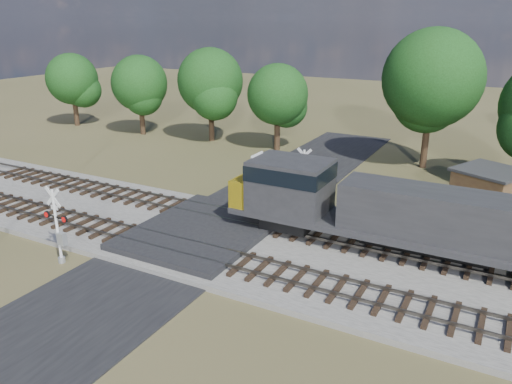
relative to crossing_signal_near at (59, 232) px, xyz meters
The scene contains 9 objects.
ground 7.43m from the crossing_signal_near, 50.77° to the left, with size 160.00×160.00×0.00m, color #474726.
ballast_bed 15.87m from the crossing_signal_near, 22.71° to the left, with size 140.00×10.00×0.30m, color gray.
road 7.42m from the crossing_signal_near, 50.77° to the left, with size 7.00×60.00×0.08m, color black.
crossing_panel 7.75m from the crossing_signal_near, 53.14° to the left, with size 7.00×9.00×0.62m, color #262628.
track_near 8.59m from the crossing_signal_near, 25.06° to the left, with size 140.00×2.60×0.33m.
track_far 11.61m from the crossing_signal_near, 48.18° to the left, with size 140.00×2.60×0.33m.
crossing_signal_near is the anchor object (origin of this frame).
crossing_signal_far 15.22m from the crossing_signal_near, 59.69° to the left, with size 1.65×0.36×4.09m.
equipment_shed 26.45m from the crossing_signal_near, 45.57° to the left, with size 5.20×5.20×2.67m.
Camera 1 is at (15.12, -21.20, 11.96)m, focal length 35.00 mm.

